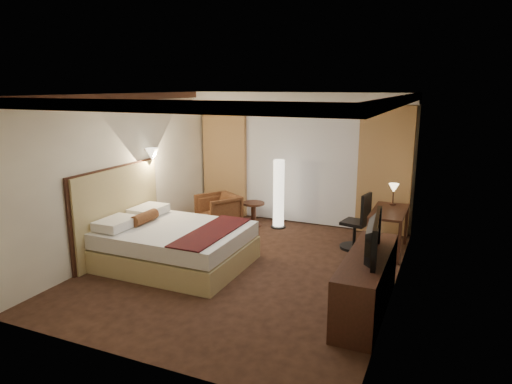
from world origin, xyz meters
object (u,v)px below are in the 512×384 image
at_px(floor_lamp, 279,194).
at_px(desk, 388,231).
at_px(side_table, 254,214).
at_px(television, 367,230).
at_px(armchair, 218,209).
at_px(dresser, 366,283).
at_px(bed, 176,245).
at_px(office_chair, 355,221).

height_order(floor_lamp, desk, floor_lamp).
height_order(side_table, television, television).
bearing_deg(armchair, desk, 31.58).
xyz_separation_m(side_table, floor_lamp, (0.51, 0.10, 0.46)).
bearing_deg(armchair, dresser, -2.01).
bearing_deg(television, bed, 77.47).
height_order(bed, side_table, bed).
bearing_deg(television, office_chair, 8.50).
height_order(armchair, desk, armchair).
xyz_separation_m(side_table, dresser, (2.79, -2.77, 0.13)).
height_order(side_table, dresser, dresser).
bearing_deg(office_chair, desk, 16.67).
bearing_deg(dresser, desk, 91.25).
bearing_deg(armchair, bed, -48.27).
relative_size(desk, dresser, 0.59).
height_order(armchair, floor_lamp, floor_lamp).
bearing_deg(bed, floor_lamp, 72.18).
height_order(side_table, office_chair, office_chair).
xyz_separation_m(office_chair, television, (0.58, -2.25, 0.58)).
xyz_separation_m(armchair, side_table, (0.61, 0.39, -0.13)).
bearing_deg(desk, office_chair, -174.91).
relative_size(side_table, dresser, 0.25).
bearing_deg(bed, office_chair, 37.48).
distance_m(side_table, office_chair, 2.25).
bearing_deg(side_table, dresser, -44.77).
bearing_deg(side_table, television, -45.08).
relative_size(bed, desk, 1.91).
bearing_deg(desk, dresser, -88.75).
relative_size(side_table, office_chair, 0.48).
bearing_deg(bed, armchair, 98.77).
relative_size(armchair, side_table, 1.52).
relative_size(armchair, desk, 0.65).
bearing_deg(television, side_table, 38.92).
xyz_separation_m(bed, office_chair, (2.48, 1.90, 0.19)).
distance_m(bed, floor_lamp, 2.66).
relative_size(bed, television, 1.94).
distance_m(side_table, television, 3.99).
distance_m(floor_lamp, dresser, 3.67).
xyz_separation_m(bed, floor_lamp, (0.81, 2.51, 0.38)).
bearing_deg(dresser, side_table, 135.23).
relative_size(desk, office_chair, 1.13).
bearing_deg(desk, floor_lamp, 165.82).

